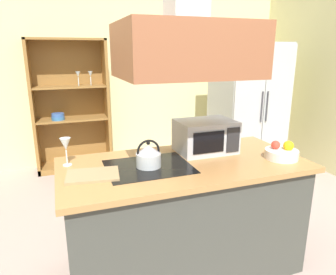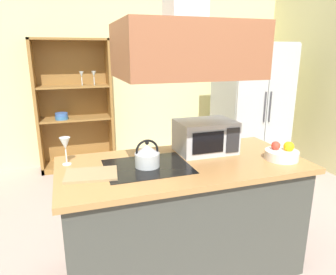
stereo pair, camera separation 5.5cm
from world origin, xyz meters
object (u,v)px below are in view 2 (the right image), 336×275
object	(u,v)px
kettle	(147,155)
fruit_bowl	(282,154)
dish_cabinet	(75,113)
wine_glass_on_counter	(65,145)
microwave	(205,136)
cutting_board	(91,175)
refrigerator	(250,109)

from	to	relation	value
kettle	fruit_bowl	distance (m)	1.03
dish_cabinet	wine_glass_on_counter	distance (m)	2.43
dish_cabinet	microwave	bearing A→B (deg)	-69.23
kettle	wine_glass_on_counter	bearing A→B (deg)	157.36
wine_glass_on_counter	fruit_bowl	world-z (taller)	wine_glass_on_counter
cutting_board	microwave	world-z (taller)	microwave
kettle	cutting_board	world-z (taller)	kettle
refrigerator	wine_glass_on_counter	size ratio (longest dim) A/B	8.79
cutting_board	fruit_bowl	size ratio (longest dim) A/B	1.35
dish_cabinet	microwave	size ratio (longest dim) A/B	4.06
kettle	microwave	xyz separation A→B (m)	(0.54, 0.18, 0.04)
dish_cabinet	kettle	xyz separation A→B (m)	(0.39, -2.64, 0.16)
cutting_board	fruit_bowl	distance (m)	1.42
dish_cabinet	cutting_board	xyz separation A→B (m)	(-0.00, -2.69, 0.08)
dish_cabinet	wine_glass_on_counter	size ratio (longest dim) A/B	9.06
microwave	wine_glass_on_counter	xyz separation A→B (m)	(-1.09, 0.04, 0.02)
kettle	microwave	world-z (taller)	microwave
kettle	cutting_board	xyz separation A→B (m)	(-0.40, -0.04, -0.08)
refrigerator	fruit_bowl	distance (m)	2.14
cutting_board	fruit_bowl	xyz separation A→B (m)	(1.42, -0.13, 0.04)
kettle	cutting_board	distance (m)	0.41
dish_cabinet	fruit_bowl	xyz separation A→B (m)	(1.41, -2.82, 0.12)
kettle	fruit_bowl	bearing A→B (deg)	-9.73
dish_cabinet	wine_glass_on_counter	world-z (taller)	dish_cabinet
fruit_bowl	wine_glass_on_counter	bearing A→B (deg)	165.56
microwave	fruit_bowl	world-z (taller)	microwave
refrigerator	dish_cabinet	xyz separation A→B (m)	(-2.37, 0.91, -0.08)
refrigerator	cutting_board	distance (m)	2.97
cutting_board	fruit_bowl	world-z (taller)	fruit_bowl
wine_glass_on_counter	fruit_bowl	size ratio (longest dim) A/B	0.82
dish_cabinet	fruit_bowl	size ratio (longest dim) A/B	7.43
refrigerator	microwave	xyz separation A→B (m)	(-1.44, -1.55, 0.12)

